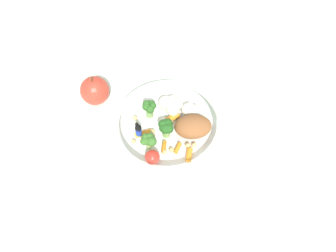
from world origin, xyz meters
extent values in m
plane|color=silver|center=(0.00, 0.00, 0.00)|extent=(2.40, 2.40, 0.00)
cylinder|color=white|center=(0.00, 0.01, 0.00)|extent=(0.22, 0.22, 0.01)
torus|color=white|center=(0.00, 0.01, 0.05)|extent=(0.23, 0.23, 0.01)
ellipsoid|color=brown|center=(-0.01, -0.04, 0.03)|extent=(0.07, 0.09, 0.05)
cylinder|color=#7FAD5B|center=(0.05, 0.04, 0.02)|extent=(0.02, 0.02, 0.03)
sphere|color=#2D6023|center=(0.06, 0.04, 0.05)|extent=(0.02, 0.02, 0.02)
sphere|color=#2D6023|center=(0.06, 0.05, 0.05)|extent=(0.02, 0.02, 0.02)
sphere|color=#2D6023|center=(0.05, 0.05, 0.05)|extent=(0.02, 0.02, 0.02)
sphere|color=#2D6023|center=(0.04, 0.04, 0.05)|extent=(0.02, 0.02, 0.02)
sphere|color=#2D6023|center=(0.05, 0.03, 0.05)|extent=(0.02, 0.02, 0.02)
sphere|color=#2D6023|center=(0.06, 0.03, 0.05)|extent=(0.02, 0.02, 0.02)
cylinder|color=#7FAD5B|center=(-0.01, 0.02, 0.02)|extent=(0.02, 0.02, 0.02)
sphere|color=#23561E|center=(0.00, 0.02, 0.04)|extent=(0.02, 0.02, 0.02)
sphere|color=#23561E|center=(0.00, 0.02, 0.05)|extent=(0.02, 0.02, 0.02)
sphere|color=#23561E|center=(-0.01, 0.02, 0.04)|extent=(0.02, 0.02, 0.02)
sphere|color=#23561E|center=(-0.01, 0.02, 0.04)|extent=(0.02, 0.02, 0.02)
sphere|color=#23561E|center=(-0.01, 0.01, 0.04)|extent=(0.02, 0.02, 0.02)
sphere|color=#23561E|center=(-0.01, 0.01, 0.05)|extent=(0.02, 0.02, 0.02)
sphere|color=#23561E|center=(0.00, 0.01, 0.04)|extent=(0.02, 0.02, 0.02)
cylinder|color=#8EB766|center=(-0.03, 0.06, 0.02)|extent=(0.01, 0.01, 0.02)
sphere|color=#386B28|center=(-0.02, 0.06, 0.04)|extent=(0.01, 0.01, 0.01)
sphere|color=#386B28|center=(-0.02, 0.06, 0.04)|extent=(0.02, 0.02, 0.02)
sphere|color=#386B28|center=(-0.03, 0.07, 0.04)|extent=(0.02, 0.02, 0.02)
sphere|color=#386B28|center=(-0.03, 0.06, 0.04)|extent=(0.02, 0.02, 0.02)
sphere|color=#386B28|center=(-0.04, 0.05, 0.04)|extent=(0.02, 0.02, 0.02)
sphere|color=#386B28|center=(-0.03, 0.05, 0.04)|extent=(0.02, 0.02, 0.02)
sphere|color=#386B28|center=(-0.02, 0.06, 0.04)|extent=(0.02, 0.02, 0.02)
sphere|color=silver|center=(0.06, -0.01, 0.03)|extent=(0.03, 0.03, 0.03)
sphere|color=silver|center=(0.07, 0.00, 0.02)|extent=(0.03, 0.03, 0.03)
sphere|color=silver|center=(0.06, -0.01, 0.03)|extent=(0.03, 0.03, 0.03)
sphere|color=silver|center=(0.05, -0.01, 0.03)|extent=(0.03, 0.03, 0.03)
sphere|color=silver|center=(0.06, -0.02, 0.03)|extent=(0.03, 0.03, 0.03)
sphere|color=silver|center=(0.06, -0.02, 0.02)|extent=(0.03, 0.03, 0.03)
sphere|color=silver|center=(0.04, -0.05, 0.02)|extent=(0.02, 0.02, 0.02)
sphere|color=silver|center=(0.04, -0.05, 0.03)|extent=(0.03, 0.03, 0.03)
sphere|color=silver|center=(0.04, -0.04, 0.03)|extent=(0.03, 0.03, 0.03)
sphere|color=silver|center=(0.04, -0.05, 0.03)|extent=(0.02, 0.02, 0.02)
sphere|color=silver|center=(0.03, -0.05, 0.02)|extent=(0.03, 0.03, 0.03)
sphere|color=silver|center=(0.04, -0.06, 0.02)|extent=(0.03, 0.03, 0.03)
sphere|color=silver|center=(0.04, -0.05, 0.02)|extent=(0.03, 0.03, 0.03)
cube|color=yellow|center=(0.01, 0.07, 0.01)|extent=(0.02, 0.02, 0.00)
cylinder|color=#1933B2|center=(0.01, 0.07, 0.02)|extent=(0.02, 0.02, 0.02)
sphere|color=black|center=(0.01, 0.07, 0.04)|extent=(0.01, 0.01, 0.01)
sphere|color=black|center=(0.00, 0.07, 0.04)|extent=(0.01, 0.01, 0.01)
sphere|color=black|center=(0.01, 0.08, 0.04)|extent=(0.01, 0.01, 0.01)
cylinder|color=orange|center=(0.03, -0.01, 0.02)|extent=(0.02, 0.03, 0.01)
cylinder|color=orange|center=(-0.05, 0.00, 0.01)|extent=(0.03, 0.02, 0.01)
cylinder|color=orange|center=(-0.07, -0.02, 0.02)|extent=(0.03, 0.02, 0.01)
cylinder|color=orange|center=(-0.04, 0.03, 0.01)|extent=(0.03, 0.02, 0.01)
cylinder|color=orange|center=(0.01, 0.06, 0.01)|extent=(0.01, 0.02, 0.01)
sphere|color=red|center=(-0.06, 0.06, 0.03)|extent=(0.03, 0.03, 0.03)
sphere|color=tan|center=(-0.05, 0.01, 0.01)|extent=(0.01, 0.01, 0.01)
sphere|color=#D1B775|center=(-0.05, 0.03, 0.01)|extent=(0.01, 0.01, 0.01)
sphere|color=tan|center=(0.01, 0.04, 0.02)|extent=(0.01, 0.01, 0.01)
sphere|color=#D1B775|center=(0.05, 0.08, 0.02)|extent=(0.01, 0.01, 0.01)
sphere|color=#D1B775|center=(-0.05, -0.04, 0.02)|extent=(0.01, 0.01, 0.01)
sphere|color=tan|center=(-0.05, -0.02, 0.02)|extent=(0.01, 0.01, 0.01)
sphere|color=tan|center=(-0.01, 0.09, 0.01)|extent=(0.01, 0.01, 0.01)
sphere|color=#BC3828|center=(0.13, 0.15, 0.03)|extent=(0.07, 0.07, 0.07)
cylinder|color=brown|center=(0.13, 0.15, 0.07)|extent=(0.00, 0.00, 0.01)
cube|color=white|center=(-0.21, -0.15, 0.00)|extent=(0.15, 0.15, 0.01)
camera|label=1|loc=(-0.40, 0.10, 0.69)|focal=38.25mm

